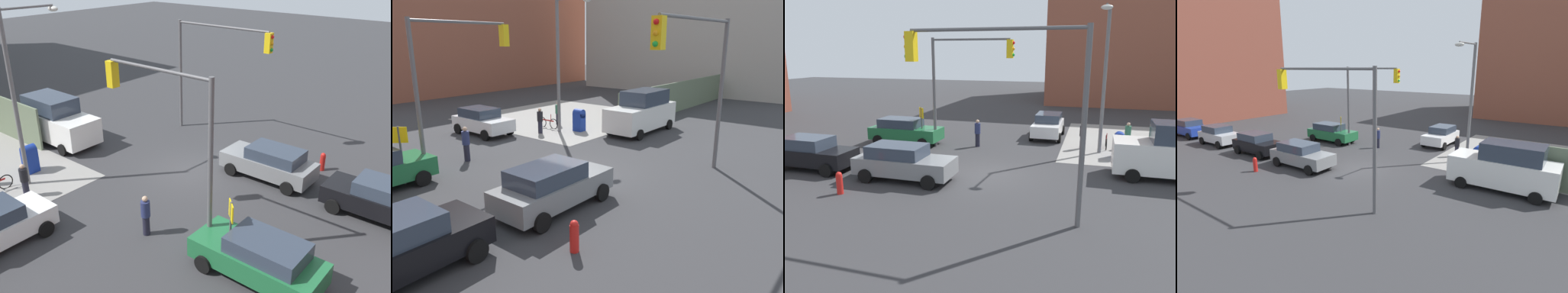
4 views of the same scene
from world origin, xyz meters
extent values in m
plane|color=#333335|center=(0.00, 0.00, 0.00)|extent=(120.00, 120.00, 0.00)
cube|color=gray|center=(9.00, 9.00, 0.01)|extent=(12.00, 12.00, 0.01)
cylinder|color=#59595B|center=(-4.50, 4.50, 3.25)|extent=(0.18, 0.18, 6.50)
cylinder|color=#59595B|center=(-2.20, 4.50, 6.38)|extent=(4.60, 0.12, 0.12)
cube|color=yellow|center=(0.10, 4.50, 5.85)|extent=(0.32, 0.36, 1.00)
sphere|color=red|center=(0.28, 4.50, 6.17)|extent=(0.18, 0.18, 0.18)
sphere|color=orange|center=(0.28, 4.50, 5.85)|extent=(0.18, 0.18, 0.18)
sphere|color=green|center=(0.28, 4.50, 5.53)|extent=(0.18, 0.18, 0.18)
cylinder|color=#59595B|center=(4.50, -4.50, 3.25)|extent=(0.18, 0.18, 6.50)
cylinder|color=#59595B|center=(1.57, -4.50, 6.38)|extent=(5.85, 0.12, 0.12)
cube|color=yellow|center=(-1.35, -4.50, 5.85)|extent=(0.32, 0.36, 1.00)
sphere|color=red|center=(-1.53, -4.50, 6.17)|extent=(0.18, 0.18, 0.18)
sphere|color=orange|center=(-1.53, -4.50, 5.85)|extent=(0.18, 0.18, 0.18)
sphere|color=green|center=(-1.53, -4.50, 5.53)|extent=(0.18, 0.18, 0.18)
cylinder|color=slate|center=(5.20, 5.80, 4.00)|extent=(0.20, 0.20, 8.00)
cylinder|color=slate|center=(5.11, 4.60, 7.90)|extent=(0.28, 2.40, 0.10)
ellipsoid|color=silver|center=(5.02, 3.41, 7.75)|extent=(0.56, 0.36, 0.24)
cylinder|color=#4C4C4C|center=(-5.40, 4.51, 1.20)|extent=(0.08, 0.08, 2.40)
cube|color=yellow|center=(-5.40, 4.51, 2.05)|extent=(0.48, 0.48, 0.64)
cube|color=navy|center=(6.20, 5.00, 0.57)|extent=(0.56, 0.64, 1.15)
cylinder|color=navy|center=(6.20, 5.00, 1.15)|extent=(0.56, 0.64, 0.56)
cylinder|color=red|center=(-5.00, -4.20, 0.40)|extent=(0.26, 0.26, 0.80)
sphere|color=red|center=(-5.00, -4.20, 0.82)|extent=(0.24, 0.24, 0.24)
cube|color=#1E389E|center=(-19.14, -1.63, 0.70)|extent=(4.04, 1.80, 0.75)
cube|color=#2D3847|center=(-19.47, -1.63, 1.35)|extent=(2.26, 1.58, 0.55)
cylinder|color=black|center=(-17.77, -0.73, 0.32)|extent=(0.64, 0.22, 0.64)
cylinder|color=black|center=(-17.77, -2.53, 0.32)|extent=(0.64, 0.22, 0.64)
cylinder|color=black|center=(-20.52, -0.73, 0.32)|extent=(0.64, 0.22, 0.64)
cube|color=white|center=(1.82, 9.05, 0.70)|extent=(1.80, 4.00, 0.75)
cube|color=#2D3847|center=(1.82, 9.37, 1.35)|extent=(1.58, 2.24, 0.55)
cylinder|color=black|center=(2.72, 7.69, 0.32)|extent=(0.22, 0.64, 0.64)
cylinder|color=black|center=(0.92, 7.69, 0.32)|extent=(0.22, 0.64, 0.64)
cylinder|color=black|center=(2.72, 10.41, 0.32)|extent=(0.22, 0.64, 0.64)
cylinder|color=black|center=(0.92, 10.41, 0.32)|extent=(0.22, 0.64, 0.64)
cube|color=slate|center=(-3.26, -1.81, 0.70)|extent=(4.48, 1.80, 0.75)
cube|color=#2D3847|center=(-3.62, -1.81, 1.35)|extent=(2.51, 1.58, 0.55)
cylinder|color=black|center=(-1.74, -0.91, 0.32)|extent=(0.64, 0.22, 0.64)
cylinder|color=black|center=(-1.74, -2.71, 0.32)|extent=(0.64, 0.22, 0.64)
cylinder|color=black|center=(-4.78, -0.91, 0.32)|extent=(0.64, 0.22, 0.64)
cylinder|color=black|center=(-4.78, -2.71, 0.32)|extent=(0.64, 0.22, 0.64)
cube|color=#B7BABF|center=(-13.75, -1.71, 0.70)|extent=(3.89, 1.80, 0.75)
cube|color=#2D3847|center=(-14.06, -1.71, 1.35)|extent=(2.18, 1.58, 0.55)
cylinder|color=black|center=(-12.43, -0.81, 0.32)|extent=(0.64, 0.22, 0.64)
cylinder|color=black|center=(-12.43, -2.61, 0.32)|extent=(0.64, 0.22, 0.64)
cylinder|color=black|center=(-15.08, -0.81, 0.32)|extent=(0.64, 0.22, 0.64)
cylinder|color=black|center=(-15.08, -2.61, 0.32)|extent=(0.64, 0.22, 0.64)
cube|color=black|center=(-8.39, -1.63, 0.70)|extent=(4.10, 1.80, 0.75)
cube|color=#2D3847|center=(-8.71, -1.63, 1.35)|extent=(2.30, 1.58, 0.55)
cylinder|color=black|center=(-6.99, -0.73, 0.32)|extent=(0.64, 0.22, 0.64)
cylinder|color=black|center=(-6.99, -2.53, 0.32)|extent=(0.64, 0.22, 0.64)
cylinder|color=black|center=(-9.78, -0.73, 0.32)|extent=(0.64, 0.22, 0.64)
cylinder|color=black|center=(-9.78, -2.53, 0.32)|extent=(0.64, 0.22, 0.64)
cube|color=#1E6638|center=(-6.57, 4.64, 0.70)|extent=(4.48, 1.80, 0.75)
cube|color=#2D3847|center=(-6.92, 4.64, 1.35)|extent=(2.51, 1.58, 0.55)
cylinder|color=black|center=(-5.04, 5.54, 0.32)|extent=(0.64, 0.22, 0.64)
cylinder|color=black|center=(-5.04, 3.74, 0.32)|extent=(0.64, 0.22, 0.64)
cylinder|color=black|center=(-8.09, 5.54, 0.32)|extent=(0.64, 0.22, 0.64)
cylinder|color=black|center=(-8.09, 3.74, 0.32)|extent=(0.64, 0.22, 0.64)
cube|color=white|center=(8.44, 1.80, 1.02)|extent=(5.40, 2.10, 1.40)
cube|color=#2D3847|center=(8.87, 1.80, 2.17)|extent=(3.02, 1.85, 0.90)
cylinder|color=black|center=(6.60, 0.75, 0.32)|extent=(0.64, 0.22, 0.64)
cylinder|color=black|center=(6.60, 2.85, 0.32)|extent=(0.64, 0.22, 0.64)
cylinder|color=black|center=(10.27, 0.75, 0.32)|extent=(0.64, 0.22, 0.64)
cylinder|color=black|center=(10.27, 2.85, 0.32)|extent=(0.64, 0.22, 0.64)
cylinder|color=black|center=(4.20, 6.50, 1.08)|extent=(0.36, 0.36, 0.61)
sphere|color=tan|center=(4.20, 6.50, 1.49)|extent=(0.21, 0.21, 0.21)
cylinder|color=#1E1E2D|center=(4.20, 6.50, 0.39)|extent=(0.28, 0.28, 0.77)
cylinder|color=#2D664C|center=(6.80, 7.40, 1.07)|extent=(0.36, 0.36, 0.61)
sphere|color=tan|center=(6.80, 7.40, 1.48)|extent=(0.21, 0.21, 0.21)
cylinder|color=#1E1E2D|center=(6.80, 7.40, 0.38)|extent=(0.28, 0.28, 0.77)
cylinder|color=navy|center=(-2.00, 5.20, 1.14)|extent=(0.36, 0.36, 0.65)
sphere|color=tan|center=(-2.00, 5.20, 1.57)|extent=(0.22, 0.22, 0.22)
cylinder|color=#1E1E2D|center=(-2.00, 5.20, 0.41)|extent=(0.28, 0.28, 0.82)
torus|color=black|center=(5.60, 7.72, 0.33)|extent=(0.05, 0.71, 0.71)
torus|color=black|center=(5.60, 6.68, 0.33)|extent=(0.05, 0.71, 0.71)
cube|color=maroon|center=(5.60, 7.20, 0.51)|extent=(0.04, 1.04, 0.08)
cylinder|color=maroon|center=(5.60, 6.92, 0.75)|extent=(0.04, 0.04, 0.40)
camera|label=1|loc=(-12.25, 14.96, 9.95)|focal=40.00mm
camera|label=2|loc=(-12.08, -10.34, 5.64)|focal=35.00mm
camera|label=3|loc=(4.79, -16.64, 5.65)|focal=35.00mm
camera|label=4|loc=(11.78, -14.86, 6.42)|focal=28.00mm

